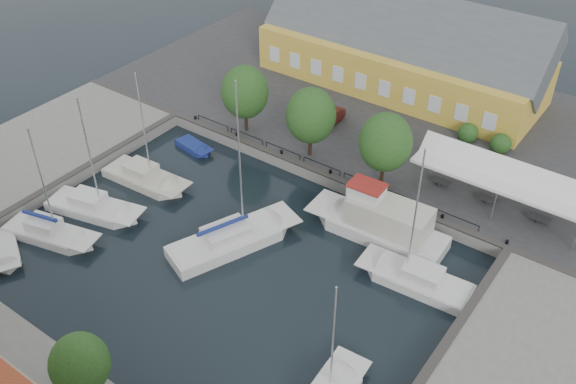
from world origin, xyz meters
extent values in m
plane|color=black|center=(0.00, 0.00, 0.00)|extent=(140.00, 140.00, 0.00)
cube|color=#2D2D30|center=(0.00, 23.00, 0.50)|extent=(56.00, 26.00, 1.00)
cube|color=slate|center=(-22.00, -2.00, 0.50)|extent=(12.00, 24.00, 1.00)
cube|color=#383533|center=(0.00, 10.30, 1.06)|extent=(56.00, 0.60, 0.12)
cube|color=#383533|center=(-16.30, -2.00, 1.06)|extent=(0.60, 24.00, 0.12)
cube|color=#383533|center=(16.30, -2.00, 1.06)|extent=(0.60, 24.00, 0.12)
cylinder|color=black|center=(-14.00, 10.60, 1.20)|extent=(0.24, 0.24, 0.40)
cylinder|color=black|center=(-9.00, 10.60, 1.20)|extent=(0.24, 0.24, 0.40)
cylinder|color=black|center=(-4.00, 10.60, 1.20)|extent=(0.24, 0.24, 0.40)
cylinder|color=black|center=(1.00, 10.60, 1.20)|extent=(0.24, 0.24, 0.40)
cylinder|color=black|center=(6.00, 10.60, 1.20)|extent=(0.24, 0.24, 0.40)
cylinder|color=black|center=(11.00, 10.60, 1.20)|extent=(0.24, 0.24, 0.40)
cylinder|color=black|center=(16.00, 10.60, 1.20)|extent=(0.24, 0.24, 0.40)
cube|color=gold|center=(-2.00, 28.00, 3.25)|extent=(28.00, 10.00, 4.50)
cube|color=#474C51|center=(-2.00, 28.00, 6.75)|extent=(28.56, 7.60, 7.60)
cube|color=gold|center=(-12.00, 34.00, 2.75)|extent=(6.00, 6.00, 3.50)
cube|color=white|center=(14.00, 14.50, 3.70)|extent=(14.00, 4.00, 0.25)
cylinder|color=silver|center=(8.00, 12.70, 2.35)|extent=(0.10, 0.10, 2.70)
cylinder|color=silver|center=(8.00, 16.30, 2.35)|extent=(0.10, 0.10, 2.70)
cylinder|color=silver|center=(14.00, 12.70, 2.35)|extent=(0.10, 0.10, 2.70)
cylinder|color=silver|center=(14.00, 16.30, 2.35)|extent=(0.10, 0.10, 2.70)
cylinder|color=black|center=(-9.00, 12.00, 2.05)|extent=(0.30, 0.30, 2.10)
ellipsoid|color=#1F4318|center=(-9.00, 12.00, 4.88)|extent=(4.20, 4.20, 4.83)
cylinder|color=black|center=(-2.00, 12.00, 2.05)|extent=(0.30, 0.30, 2.10)
ellipsoid|color=#1F4318|center=(-2.00, 12.00, 4.88)|extent=(4.20, 4.20, 4.83)
cylinder|color=black|center=(5.00, 12.00, 2.05)|extent=(0.30, 0.30, 2.10)
ellipsoid|color=#1F4318|center=(5.00, 12.00, 4.88)|extent=(4.20, 4.20, 4.83)
imported|color=#501812|center=(-3.45, 17.04, 1.69)|extent=(1.64, 4.24, 1.38)
cube|color=silver|center=(-0.94, -0.68, 0.15)|extent=(5.91, 8.75, 1.50)
cube|color=silver|center=(-0.56, 0.27, 0.94)|extent=(6.41, 10.23, 0.08)
cube|color=silver|center=(-0.87, -0.49, 1.40)|extent=(3.16, 3.82, 0.90)
cylinder|color=silver|center=(-0.33, 0.84, 7.05)|extent=(0.12, 0.12, 12.30)
cube|color=navy|center=(-0.94, -0.68, 2.15)|extent=(1.73, 3.89, 0.22)
cube|color=silver|center=(8.22, 7.24, 0.10)|extent=(8.95, 3.73, 1.80)
cube|color=silver|center=(7.12, 7.19, 1.04)|extent=(10.70, 3.68, 0.08)
cube|color=#BAB6A7|center=(8.22, 7.24, 2.10)|extent=(6.18, 3.10, 2.20)
cube|color=silver|center=(6.24, 7.15, 3.50)|extent=(2.51, 1.93, 1.20)
cube|color=maroon|center=(6.24, 7.15, 4.15)|extent=(2.73, 2.04, 0.10)
cube|color=silver|center=(12.68, 4.25, 0.05)|extent=(6.63, 3.13, 1.30)
cube|color=silver|center=(11.87, 4.20, 0.74)|extent=(7.92, 3.10, 0.08)
cube|color=silver|center=(12.52, 4.24, 1.20)|extent=(2.70, 2.02, 0.90)
cylinder|color=silver|center=(11.39, 4.17, 5.76)|extent=(0.12, 0.12, 10.12)
cylinder|color=silver|center=(12.37, -7.10, 4.88)|extent=(0.12, 0.12, 8.37)
cube|color=#BAB6A7|center=(-12.19, 1.74, 0.05)|extent=(6.53, 3.12, 1.30)
cube|color=#BAB6A7|center=(-11.39, 1.79, 0.74)|extent=(7.80, 3.08, 0.08)
cube|color=#BAB6A7|center=(-12.03, 1.75, 1.20)|extent=(2.65, 2.02, 0.90)
cylinder|color=silver|center=(-10.91, 1.81, 5.49)|extent=(0.12, 0.12, 9.57)
cube|color=silver|center=(-12.55, -3.56, 0.05)|extent=(6.90, 4.10, 1.30)
cube|color=silver|center=(-11.77, -3.37, 0.74)|extent=(8.13, 4.30, 0.08)
cube|color=silver|center=(-12.39, -3.52, 1.20)|extent=(2.94, 2.35, 0.90)
cylinder|color=silver|center=(-11.29, -3.25, 5.50)|extent=(0.12, 0.12, 9.59)
cube|color=silver|center=(-12.73, -7.55, 0.05)|extent=(6.53, 3.77, 1.30)
cube|color=silver|center=(-11.99, -7.37, 0.74)|extent=(7.70, 3.97, 0.08)
cube|color=silver|center=(-12.58, -7.52, 1.20)|extent=(2.77, 2.15, 0.90)
cylinder|color=silver|center=(-11.54, -7.26, 5.22)|extent=(0.12, 0.12, 9.04)
cube|color=navy|center=(-12.73, -7.55, 1.95)|extent=(3.04, 0.96, 0.22)
cube|color=silver|center=(-13.79, -10.35, 0.05)|extent=(4.42, 3.54, 0.90)
cube|color=silver|center=(-13.35, -10.58, 0.54)|extent=(5.09, 3.85, 0.08)
cube|color=navy|center=(-12.10, 7.96, 0.05)|extent=(3.35, 2.06, 0.80)
cube|color=navy|center=(-11.72, 7.89, 0.49)|extent=(3.96, 2.10, 0.08)
camera|label=1|loc=(23.49, -26.53, 31.57)|focal=40.00mm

